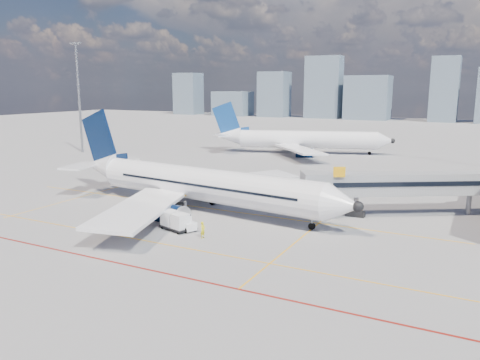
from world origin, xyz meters
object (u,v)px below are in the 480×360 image
object	(u,v)px
cargo_dolly	(175,221)
ramp_worker	(203,230)
second_aircraft	(300,140)
main_aircraft	(195,184)
belt_loader	(167,204)
baggage_tug	(186,223)

from	to	relation	value
cargo_dolly	ramp_worker	xyz separation A→B (m)	(4.09, -0.93, -0.21)
ramp_worker	second_aircraft	bearing A→B (deg)	11.83
main_aircraft	ramp_worker	world-z (taller)	main_aircraft
cargo_dolly	ramp_worker	bearing A→B (deg)	4.43
cargo_dolly	belt_loader	world-z (taller)	belt_loader
cargo_dolly	ramp_worker	world-z (taller)	cargo_dolly
baggage_tug	belt_loader	distance (m)	9.46
main_aircraft	belt_loader	xyz separation A→B (m)	(-2.91, -2.03, -2.58)
cargo_dolly	main_aircraft	bearing A→B (deg)	126.70
main_aircraft	belt_loader	bearing A→B (deg)	-138.27
baggage_tug	cargo_dolly	distance (m)	1.18
main_aircraft	baggage_tug	bearing A→B (deg)	-56.73
main_aircraft	ramp_worker	bearing A→B (deg)	-46.82
baggage_tug	cargo_dolly	world-z (taller)	cargo_dolly
belt_loader	main_aircraft	bearing A→B (deg)	13.72
cargo_dolly	ramp_worker	distance (m)	4.20
main_aircraft	second_aircraft	xyz separation A→B (m)	(-5.78, 54.56, 0.00)
second_aircraft	cargo_dolly	xyz separation A→B (m)	(8.93, -63.49, -2.13)
cargo_dolly	belt_loader	xyz separation A→B (m)	(-6.06, 6.90, -0.46)
baggage_tug	belt_loader	xyz separation A→B (m)	(-7.05, 6.32, -0.15)
second_aircraft	ramp_worker	world-z (taller)	second_aircraft
baggage_tug	belt_loader	world-z (taller)	belt_loader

